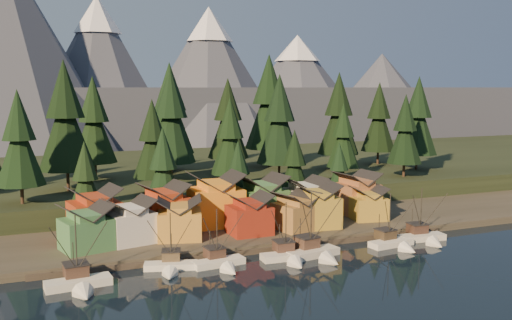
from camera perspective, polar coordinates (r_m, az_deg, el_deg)
name	(u,v)px	position (r m, az deg, el deg)	size (l,w,h in m)	color
ground	(297,278)	(92.58, 4.16, -11.71)	(500.00, 500.00, 0.00)	black
shore_strip	(217,220)	(128.02, -3.88, -5.98)	(400.00, 50.00, 1.50)	#353126
hillside	(165,177)	(174.89, -9.09, -1.72)	(420.00, 100.00, 6.00)	black
dock	(258,248)	(106.75, 0.17, -8.81)	(80.00, 4.00, 1.00)	#4B4035
mountain_ridge	(97,95)	(293.98, -15.57, 6.23)	(560.00, 190.00, 90.00)	#4E5465
boat_0	(79,274)	(90.87, -17.27, -10.81)	(10.27, 11.04, 12.24)	silver
boat_1	(171,259)	(96.35, -8.54, -9.76)	(9.48, 9.92, 10.48)	white
boat_2	(221,255)	(97.20, -3.51, -9.49)	(9.50, 10.17, 10.82)	white
boat_3	(289,249)	(100.51, 3.35, -8.86)	(9.59, 10.35, 11.29)	silver
boat_4	(317,244)	(102.47, 6.10, -8.38)	(10.55, 11.18, 12.69)	beige
boat_5	(395,236)	(111.71, 13.74, -7.39)	(9.49, 10.14, 11.25)	white
boat_6	(425,230)	(117.23, 16.57, -6.77)	(9.73, 10.45, 11.56)	silver
house_front_0	(86,226)	(105.50, -16.65, -6.35)	(9.80, 9.48, 8.14)	#417844
house_front_1	(130,220)	(108.22, -12.48, -5.85)	(9.47, 9.23, 8.25)	silver
house_front_2	(179,217)	(109.56, -7.66, -5.66)	(9.93, 9.97, 7.93)	#BC8430
house_front_3	(249,213)	(111.89, -0.68, -5.31)	(7.98, 7.61, 7.98)	maroon
house_front_4	(296,210)	(115.72, 3.99, -5.00)	(9.07, 9.52, 7.63)	olive
house_front_5	(317,204)	(117.93, 6.09, -4.43)	(9.44, 8.76, 9.01)	#AF8C2D
house_front_6	(369,202)	(126.54, 11.19, -4.19)	(8.19, 7.87, 7.10)	#B28C2D
house_back_0	(95,211)	(113.50, -15.84, -4.95)	(10.24, 9.96, 9.70)	#9A3417
house_back_1	(164,206)	(115.62, -9.20, -4.57)	(9.99, 10.07, 9.57)	#A53619
house_back_2	(216,198)	(118.97, -4.04, -3.79)	(10.49, 9.66, 10.99)	orange
house_back_3	(262,197)	(122.82, 0.58, -3.71)	(10.30, 9.31, 9.85)	#457A42
house_back_4	(305,197)	(125.91, 4.89, -3.68)	(8.33, 8.00, 8.95)	beige
house_back_5	(357,192)	(132.02, 10.03, -3.15)	(9.00, 9.09, 9.42)	#9D5F37
tree_hill_2	(19,142)	(126.75, -22.59, 1.71)	(10.22, 10.22, 23.81)	#332319
tree_hill_3	(65,120)	(138.77, -18.52, 3.85)	(13.11, 13.11, 30.54)	#332319
tree_hill_4	(94,123)	(154.51, -15.91, 3.56)	(11.63, 11.63, 27.08)	#332319
tree_hill_5	(153,142)	(131.70, -10.29, 1.80)	(9.24, 9.24, 21.53)	#332319
tree_hill_6	(171,119)	(147.76, -8.51, 4.05)	(12.54, 12.54, 29.20)	#332319
tree_hill_7	(230,139)	(134.68, -2.60, 2.10)	(9.38, 9.38, 21.84)	#332319
tree_hill_8	(228,121)	(159.70, -2.82, 3.87)	(11.47, 11.47, 26.72)	#332319
tree_hill_9	(279,123)	(146.94, 2.36, 3.76)	(11.84, 11.84, 27.58)	#332319
tree_hill_10	(269,106)	(172.84, 1.31, 5.47)	(14.62, 14.62, 34.06)	#332319
tree_hill_11	(343,138)	(150.30, 8.71, 2.20)	(8.64, 8.64, 20.13)	#332319
tree_hill_12	(339,117)	(167.78, 8.27, 4.30)	(12.24, 12.24, 28.52)	#332319
tree_hill_13	(405,132)	(158.60, 14.68, 2.75)	(9.59, 9.59, 22.34)	#332319
tree_hill_14	(379,120)	(182.59, 12.18, 3.97)	(11.05, 11.05, 25.74)	#332319
tree_hill_15	(170,112)	(165.15, -8.59, 4.77)	(13.41, 13.41, 31.24)	#332319
tree_hill_17	(418,119)	(173.65, 15.90, 3.99)	(11.75, 11.75, 27.37)	#332319
tree_shore_0	(85,181)	(120.27, -16.69, -2.01)	(7.71, 7.71, 17.95)	#332319
tree_shore_1	(163,170)	(122.61, -9.26, -1.01)	(8.73, 8.73, 20.34)	#332319
tree_shore_2	(238,174)	(127.74, -1.79, -1.43)	(7.27, 7.27, 16.94)	#332319
tree_shore_3	(294,166)	(133.09, 3.86, -0.62)	(8.12, 8.12, 18.93)	#332319
tree_shore_4	(339,171)	(139.02, 8.30, -1.11)	(6.67, 6.67, 15.53)	#332319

